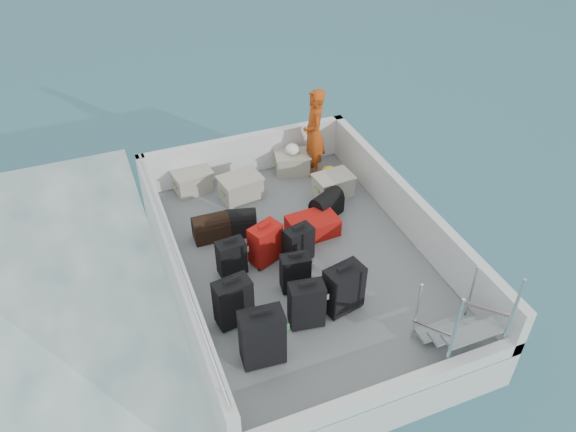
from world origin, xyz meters
name	(u,v)px	position (x,y,z in m)	size (l,w,h in m)	color
ground	(300,290)	(0.00, 0.00, 0.00)	(160.00, 160.00, 0.00)	navy
ferry_hull	(300,275)	(0.00, 0.00, 0.30)	(3.60, 5.00, 0.60)	silver
deck	(300,259)	(0.00, 0.00, 0.61)	(3.30, 4.70, 0.02)	slate
deck_fittings	(333,247)	(0.35, -0.32, 0.99)	(3.60, 5.00, 0.90)	silver
suitcase_0	(262,338)	(-1.08, -1.45, 1.01)	(0.50, 0.28, 0.77)	black
suitcase_1	(233,303)	(-1.21, -0.76, 0.96)	(0.45, 0.26, 0.67)	black
suitcase_2	(232,258)	(-0.98, 0.08, 0.90)	(0.38, 0.23, 0.55)	black
suitcase_3	(307,305)	(-0.39, -1.12, 0.95)	(0.43, 0.25, 0.65)	black
suitcase_4	(295,273)	(-0.29, -0.51, 0.90)	(0.38, 0.22, 0.56)	black
suitcase_5	(265,244)	(-0.46, 0.16, 0.92)	(0.44, 0.26, 0.61)	#A8130C
suitcase_6	(343,289)	(0.14, -1.05, 0.96)	(0.49, 0.29, 0.67)	black
suitcase_7	(299,245)	(-0.03, 0.00, 0.90)	(0.40, 0.23, 0.56)	black
suitcase_8	(313,226)	(0.39, 0.46, 0.76)	(0.48, 0.72, 0.29)	#A8130C
duffel_0	(211,229)	(-1.04, 0.92, 0.78)	(0.53, 0.30, 0.32)	black
duffel_1	(241,224)	(-0.59, 0.87, 0.78)	(0.45, 0.30, 0.32)	black
duffel_2	(326,207)	(0.77, 0.79, 0.78)	(0.52, 0.30, 0.32)	black
crate_0	(193,182)	(-0.99, 2.20, 0.79)	(0.57, 0.40, 0.35)	#AFAC99
crate_1	(241,188)	(-0.33, 1.71, 0.81)	(0.62, 0.43, 0.37)	#AFAC99
crate_2	(292,164)	(0.73, 2.11, 0.79)	(0.56, 0.38, 0.34)	#AFAC99
crate_3	(333,186)	(1.09, 1.23, 0.79)	(0.58, 0.40, 0.35)	#AFAC99
yellow_bag	(329,173)	(1.23, 1.70, 0.73)	(0.28, 0.26, 0.22)	yellow
white_bag	(292,151)	(0.73, 2.11, 1.05)	(0.24, 0.24, 0.18)	white
passenger	(314,133)	(1.06, 1.98, 1.38)	(0.56, 0.36, 1.53)	#EC5816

